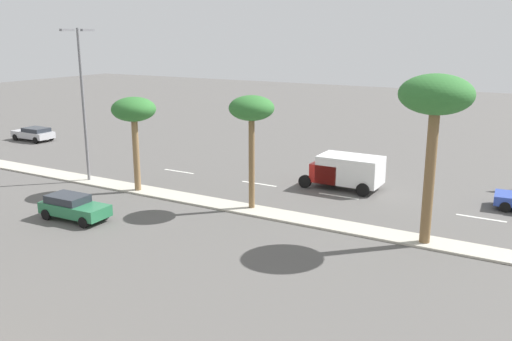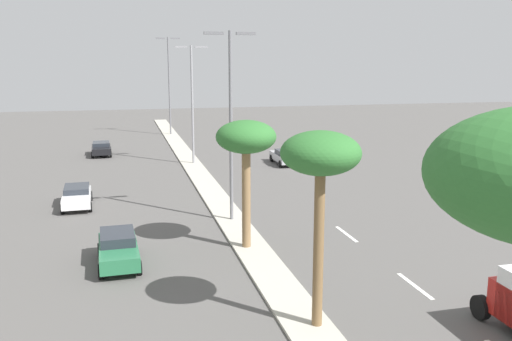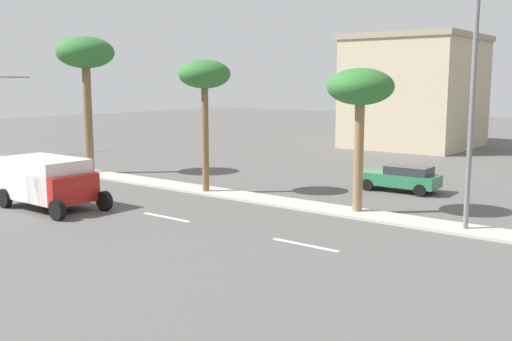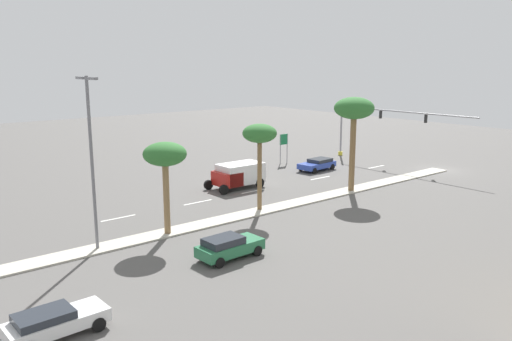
% 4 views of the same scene
% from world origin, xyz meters
% --- Properties ---
extents(ground_plane, '(160.00, 160.00, 0.00)m').
position_xyz_m(ground_plane, '(0.00, 37.45, 0.00)').
color(ground_plane, '#565451').
extents(lane_stripe_right, '(0.20, 2.80, 0.01)m').
position_xyz_m(lane_stripe_right, '(5.56, 22.14, 0.01)').
color(lane_stripe_right, silver).
rests_on(lane_stripe_right, ground).
extents(lane_stripe_far, '(0.20, 2.80, 0.01)m').
position_xyz_m(lane_stripe_far, '(5.56, 28.23, 0.01)').
color(lane_stripe_far, silver).
rests_on(lane_stripe_far, ground).
extents(lane_stripe_left, '(0.20, 2.80, 0.01)m').
position_xyz_m(lane_stripe_left, '(5.56, 35.44, 0.01)').
color(lane_stripe_left, silver).
rests_on(lane_stripe_left, ground).
extents(commercial_building, '(11.50, 10.22, 9.95)m').
position_xyz_m(commercial_building, '(-28.15, 25.38, 4.99)').
color(commercial_building, tan).
rests_on(commercial_building, ground).
extents(palm_tree_center, '(3.60, 3.60, 8.56)m').
position_xyz_m(palm_tree_center, '(-0.20, 15.19, 7.40)').
color(palm_tree_center, brown).
rests_on(palm_tree_center, median_curb).
extents(palm_tree_far, '(2.71, 2.71, 6.88)m').
position_xyz_m(palm_tree_far, '(0.31, 25.77, 6.05)').
color(palm_tree_far, brown).
rests_on(palm_tree_far, median_curb).
extents(palm_tree_front, '(2.93, 2.93, 6.34)m').
position_xyz_m(palm_tree_front, '(-0.24, 34.46, 5.47)').
color(palm_tree_front, olive).
rests_on(palm_tree_front, median_curb).
extents(street_lamp_right, '(2.90, 0.24, 10.76)m').
position_xyz_m(street_lamp_right, '(-0.00, 39.38, 6.36)').
color(street_lamp_right, slate).
rests_on(street_lamp_right, median_curb).
extents(sedan_green_front, '(1.98, 4.23, 1.42)m').
position_xyz_m(sedan_green_front, '(-6.46, 33.81, 0.76)').
color(sedan_green_front, '#287047').
rests_on(sedan_green_front, ground).
extents(box_truck, '(2.75, 5.42, 2.33)m').
position_xyz_m(box_truck, '(7.55, 22.51, 1.29)').
color(box_truck, '#B21E19').
rests_on(box_truck, ground).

